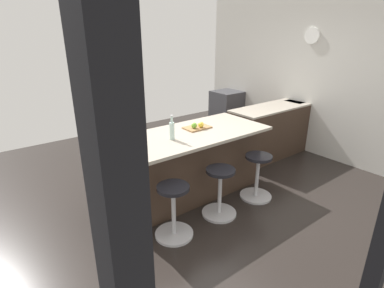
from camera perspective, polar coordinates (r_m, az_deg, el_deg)
ground_plane at (r=4.49m, az=2.36°, el=-8.69°), size 7.03×7.03×0.00m
interior_partition_left at (r=5.98m, az=22.75°, el=12.41°), size 0.15×5.41×2.99m
sink_cabinet at (r=6.07m, az=17.30°, el=3.19°), size 2.57×0.60×1.21m
oven_range at (r=7.09m, az=6.56°, el=6.30°), size 0.60×0.61×0.90m
kitchen_island at (r=4.20m, az=-0.81°, el=-3.69°), size 2.20×0.98×0.93m
stool_by_window at (r=4.27m, az=12.20°, el=-6.28°), size 0.44×0.44×0.63m
stool_middle at (r=3.82m, az=5.27°, el=-9.30°), size 0.44×0.44×0.63m
stool_near_camera at (r=3.45m, az=-3.49°, el=-12.84°), size 0.44×0.44×0.63m
cutting_board at (r=4.20m, az=0.98°, el=3.13°), size 0.36×0.24×0.02m
apple_yellow at (r=4.16m, az=1.71°, el=3.68°), size 0.08×0.08×0.08m
apple_green at (r=4.12m, az=0.40°, el=3.52°), size 0.08×0.08×0.08m
water_bottle at (r=3.73m, az=-3.81°, el=2.65°), size 0.06×0.06×0.31m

